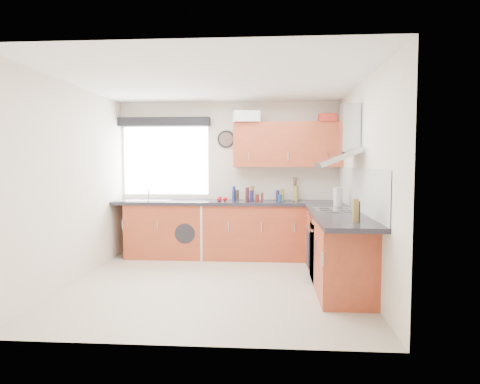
# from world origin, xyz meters

# --- Properties ---
(ground_plane) EXTENTS (3.60, 3.60, 0.00)m
(ground_plane) POSITION_xyz_m (0.00, 0.00, 0.00)
(ground_plane) COLOR beige
(ceiling) EXTENTS (3.60, 3.60, 0.02)m
(ceiling) POSITION_xyz_m (0.00, 0.00, 2.50)
(ceiling) COLOR white
(ceiling) RESTS_ON wall_back
(wall_back) EXTENTS (3.60, 0.02, 2.50)m
(wall_back) POSITION_xyz_m (0.00, 1.80, 1.25)
(wall_back) COLOR silver
(wall_back) RESTS_ON ground_plane
(wall_front) EXTENTS (3.60, 0.02, 2.50)m
(wall_front) POSITION_xyz_m (0.00, -1.80, 1.25)
(wall_front) COLOR silver
(wall_front) RESTS_ON ground_plane
(wall_left) EXTENTS (0.02, 3.60, 2.50)m
(wall_left) POSITION_xyz_m (-1.80, 0.00, 1.25)
(wall_left) COLOR silver
(wall_left) RESTS_ON ground_plane
(wall_right) EXTENTS (0.02, 3.60, 2.50)m
(wall_right) POSITION_xyz_m (1.80, 0.00, 1.25)
(wall_right) COLOR silver
(wall_right) RESTS_ON ground_plane
(window) EXTENTS (1.40, 0.02, 1.10)m
(window) POSITION_xyz_m (-1.05, 1.79, 1.55)
(window) COLOR silver
(window) RESTS_ON wall_back
(window_blind) EXTENTS (1.50, 0.18, 0.14)m
(window_blind) POSITION_xyz_m (-1.05, 1.70, 2.18)
(window_blind) COLOR black
(window_blind) RESTS_ON wall_back
(splashback) EXTENTS (0.01, 3.00, 0.54)m
(splashback) POSITION_xyz_m (1.79, 0.30, 1.18)
(splashback) COLOR white
(splashback) RESTS_ON wall_right
(base_cab_back) EXTENTS (3.00, 0.58, 0.86)m
(base_cab_back) POSITION_xyz_m (-0.10, 1.51, 0.43)
(base_cab_back) COLOR #97391F
(base_cab_back) RESTS_ON ground_plane
(base_cab_corner) EXTENTS (0.60, 0.60, 0.86)m
(base_cab_corner) POSITION_xyz_m (1.50, 1.50, 0.43)
(base_cab_corner) COLOR #97391F
(base_cab_corner) RESTS_ON ground_plane
(base_cab_right) EXTENTS (0.58, 2.10, 0.86)m
(base_cab_right) POSITION_xyz_m (1.51, 0.15, 0.43)
(base_cab_right) COLOR #97391F
(base_cab_right) RESTS_ON ground_plane
(worktop_back) EXTENTS (3.60, 0.62, 0.05)m
(worktop_back) POSITION_xyz_m (0.00, 1.50, 0.89)
(worktop_back) COLOR black
(worktop_back) RESTS_ON base_cab_back
(worktop_right) EXTENTS (0.62, 2.42, 0.05)m
(worktop_right) POSITION_xyz_m (1.50, 0.00, 0.89)
(worktop_right) COLOR black
(worktop_right) RESTS_ON base_cab_right
(sink) EXTENTS (0.84, 0.46, 0.10)m
(sink) POSITION_xyz_m (-1.33, 1.50, 0.95)
(sink) COLOR #A9B0B7
(sink) RESTS_ON worktop_back
(oven) EXTENTS (0.56, 0.58, 0.85)m
(oven) POSITION_xyz_m (1.50, 0.30, 0.42)
(oven) COLOR black
(oven) RESTS_ON ground_plane
(hob_plate) EXTENTS (0.52, 0.52, 0.01)m
(hob_plate) POSITION_xyz_m (1.50, 0.30, 0.92)
(hob_plate) COLOR #A9B0B7
(hob_plate) RESTS_ON worktop_right
(extractor_hood) EXTENTS (0.52, 0.78, 0.66)m
(extractor_hood) POSITION_xyz_m (1.60, 0.30, 1.77)
(extractor_hood) COLOR #A9B0B7
(extractor_hood) RESTS_ON wall_right
(upper_cabinets) EXTENTS (1.70, 0.35, 0.70)m
(upper_cabinets) POSITION_xyz_m (0.95, 1.62, 1.80)
(upper_cabinets) COLOR #97391F
(upper_cabinets) RESTS_ON wall_back
(washing_machine) EXTENTS (0.62, 0.60, 0.86)m
(washing_machine) POSITION_xyz_m (-0.63, 1.52, 0.43)
(washing_machine) COLOR silver
(washing_machine) RESTS_ON ground_plane
(wall_clock) EXTENTS (0.28, 0.04, 0.28)m
(wall_clock) POSITION_xyz_m (-0.04, 1.76, 1.90)
(wall_clock) COLOR black
(wall_clock) RESTS_ON wall_back
(casserole) EXTENTS (0.44, 0.36, 0.17)m
(casserole) POSITION_xyz_m (0.30, 1.52, 2.23)
(casserole) COLOR silver
(casserole) RESTS_ON upper_cabinets
(storage_box) EXTENTS (0.27, 0.23, 0.12)m
(storage_box) POSITION_xyz_m (1.55, 1.52, 2.21)
(storage_box) COLOR red
(storage_box) RESTS_ON upper_cabinets
(utensil_pot) EXTENTS (0.12, 0.12, 0.15)m
(utensil_pot) POSITION_xyz_m (1.08, 1.70, 0.99)
(utensil_pot) COLOR #A09785
(utensil_pot) RESTS_ON worktop_back
(kitchen_roll) EXTENTS (0.13, 0.13, 0.26)m
(kitchen_roll) POSITION_xyz_m (1.62, 0.80, 1.04)
(kitchen_roll) COLOR silver
(kitchen_roll) RESTS_ON worktop_right
(tomato_cluster) EXTENTS (0.21, 0.21, 0.07)m
(tomato_cluster) POSITION_xyz_m (-0.09, 1.46, 0.95)
(tomato_cluster) COLOR red
(tomato_cluster) RESTS_ON worktop_back
(jar_0) EXTENTS (0.06, 0.06, 0.23)m
(jar_0) POSITION_xyz_m (0.10, 1.59, 1.03)
(jar_0) COLOR navy
(jar_0) RESTS_ON worktop_back
(jar_1) EXTENTS (0.06, 0.06, 0.16)m
(jar_1) POSITION_xyz_m (0.37, 1.67, 0.99)
(jar_1) COLOR navy
(jar_1) RESTS_ON worktop_back
(jar_2) EXTENTS (0.04, 0.04, 0.14)m
(jar_2) POSITION_xyz_m (0.56, 1.41, 0.98)
(jar_2) COLOR #511C25
(jar_2) RESTS_ON worktop_back
(jar_3) EXTENTS (0.04, 0.04, 0.10)m
(jar_3) POSITION_xyz_m (0.33, 1.44, 0.96)
(jar_3) COLOR olive
(jar_3) RESTS_ON worktop_back
(jar_4) EXTENTS (0.05, 0.05, 0.19)m
(jar_4) POSITION_xyz_m (0.87, 1.66, 1.00)
(jar_4) COLOR olive
(jar_4) RESTS_ON worktop_back
(jar_5) EXTENTS (0.06, 0.06, 0.23)m
(jar_5) POSITION_xyz_m (0.32, 1.36, 1.02)
(jar_5) COLOR #3B151B
(jar_5) RESTS_ON worktop_back
(jar_6) EXTENTS (0.06, 0.06, 0.16)m
(jar_6) POSITION_xyz_m (0.80, 1.67, 0.99)
(jar_6) COLOR navy
(jar_6) RESTS_ON worktop_back
(jar_7) EXTENTS (0.06, 0.06, 0.17)m
(jar_7) POSITION_xyz_m (0.15, 1.58, 1.00)
(jar_7) COLOR #2D2419
(jar_7) RESTS_ON worktop_back
(jar_8) EXTENTS (0.06, 0.06, 0.11)m
(jar_8) POSITION_xyz_m (0.83, 1.40, 0.97)
(jar_8) COLOR navy
(jar_8) RESTS_ON worktop_back
(jar_9) EXTENTS (0.07, 0.07, 0.24)m
(jar_9) POSITION_xyz_m (1.09, 1.59, 1.03)
(jar_9) COLOR olive
(jar_9) RESTS_ON worktop_back
(jar_10) EXTENTS (0.07, 0.07, 0.23)m
(jar_10) POSITION_xyz_m (0.38, 1.68, 1.03)
(jar_10) COLOR brown
(jar_10) RESTS_ON worktop_back
(jar_11) EXTENTS (0.06, 0.06, 0.12)m
(jar_11) POSITION_xyz_m (0.48, 1.40, 0.97)
(jar_11) COLOR maroon
(jar_11) RESTS_ON worktop_back
(bottle_0) EXTENTS (0.06, 0.06, 0.24)m
(bottle_0) POSITION_xyz_m (1.56, -0.77, 1.03)
(bottle_0) COLOR olive
(bottle_0) RESTS_ON worktop_right
(bottle_1) EXTENTS (0.06, 0.06, 0.17)m
(bottle_1) POSITION_xyz_m (1.59, -0.57, 1.00)
(bottle_1) COLOR #183713
(bottle_1) RESTS_ON worktop_right
(bottle_2) EXTENTS (0.05, 0.05, 0.21)m
(bottle_2) POSITION_xyz_m (1.59, -0.71, 1.02)
(bottle_2) COLOR black
(bottle_2) RESTS_ON worktop_right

